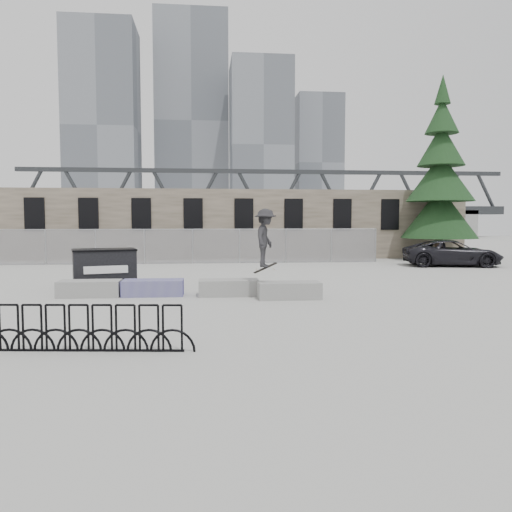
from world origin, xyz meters
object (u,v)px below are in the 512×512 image
(spruce_tree, at_px, (440,184))
(planter_center_left, at_px, (153,287))
(planter_offset, at_px, (289,290))
(dumpster, at_px, (104,269))
(planter_far_left, at_px, (90,288))
(skateboarder, at_px, (265,238))
(bike_rack, at_px, (79,329))
(planter_center_right, at_px, (229,287))
(suv, at_px, (452,253))

(spruce_tree, bearing_deg, planter_center_left, -141.07)
(planter_offset, distance_m, dumpster, 7.08)
(planter_far_left, height_order, spruce_tree, spruce_tree)
(planter_center_left, bearing_deg, skateboarder, -14.37)
(bike_rack, bearing_deg, planter_offset, 49.62)
(planter_center_right, bearing_deg, dumpster, 154.16)
(planter_far_left, xyz_separation_m, bike_rack, (1.38, -7.09, 0.15))
(planter_far_left, distance_m, dumpster, 1.99)
(dumpster, bearing_deg, planter_far_left, -109.03)
(planter_far_left, xyz_separation_m, planter_offset, (6.49, -1.09, 0.00))
(planter_offset, distance_m, spruce_tree, 19.22)
(planter_center_left, height_order, dumpster, dumpster)
(skateboarder, bearing_deg, planter_center_right, 77.47)
(planter_offset, xyz_separation_m, bike_rack, (-5.10, -6.00, 0.15))
(planter_center_right, xyz_separation_m, skateboarder, (1.15, -0.72, 1.66))
(planter_center_left, relative_size, bike_rack, 0.45)
(planter_far_left, relative_size, planter_offset, 1.00)
(planter_center_right, xyz_separation_m, bike_rack, (-3.20, -6.86, 0.15))
(skateboarder, bearing_deg, spruce_tree, -22.48)
(dumpster, bearing_deg, skateboarder, -43.14)
(planter_center_right, distance_m, dumpster, 4.99)
(skateboarder, bearing_deg, bike_rack, 164.14)
(planter_center_right, distance_m, bike_rack, 7.57)
(bike_rack, bearing_deg, planter_center_right, 65.02)
(planter_offset, height_order, bike_rack, bike_rack)
(planter_offset, xyz_separation_m, spruce_tree, (11.99, 14.34, 4.47))
(planter_center_left, xyz_separation_m, dumpster, (-1.96, 1.95, 0.45))
(planter_center_right, bearing_deg, suv, 36.71)
(planter_center_right, relative_size, suv, 0.39)
(planter_center_right, distance_m, planter_offset, 2.09)
(suv, bearing_deg, skateboarder, 141.93)
(planter_offset, xyz_separation_m, skateboarder, (-0.75, 0.14, 1.66))
(dumpster, bearing_deg, planter_offset, -41.36)
(spruce_tree, distance_m, skateboarder, 19.28)
(planter_offset, height_order, suv, suv)
(planter_center_right, bearing_deg, spruce_tree, 44.12)
(planter_far_left, distance_m, suv, 19.66)
(bike_rack, height_order, skateboarder, skateboarder)
(planter_far_left, relative_size, skateboarder, 0.96)
(dumpster, bearing_deg, planter_center_right, -41.83)
(planter_far_left, bearing_deg, skateboarder, -9.41)
(bike_rack, xyz_separation_m, suv, (15.94, 16.37, 0.28))
(planter_center_left, relative_size, planter_center_right, 1.00)
(planter_far_left, distance_m, planter_center_right, 4.59)
(planter_far_left, distance_m, skateboarder, 6.04)
(spruce_tree, bearing_deg, planter_center_right, -135.88)
(bike_rack, bearing_deg, skateboarder, 54.70)
(planter_offset, bearing_deg, bike_rack, -130.38)
(planter_center_left, height_order, spruce_tree, spruce_tree)
(bike_rack, distance_m, skateboarder, 7.67)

